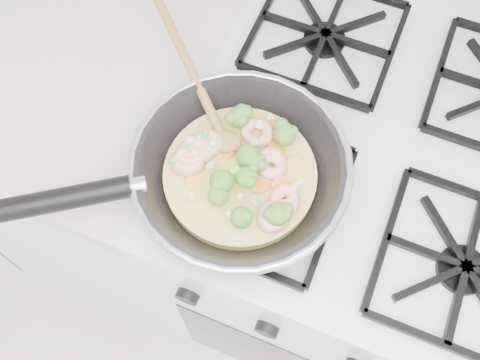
% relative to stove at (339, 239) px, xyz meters
% --- Properties ---
extents(stove, '(0.60, 0.60, 0.92)m').
position_rel_stove_xyz_m(stove, '(0.00, 0.00, 0.00)').
color(stove, silver).
rests_on(stove, ground).
extents(counter_left, '(1.00, 0.60, 0.90)m').
position_rel_stove_xyz_m(counter_left, '(-0.80, 0.00, -0.01)').
color(counter_left, white).
rests_on(counter_left, ground).
extents(skillet, '(0.43, 0.44, 0.10)m').
position_rel_stove_xyz_m(skillet, '(-0.18, -0.15, 0.50)').
color(skillet, black).
rests_on(skillet, stove).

